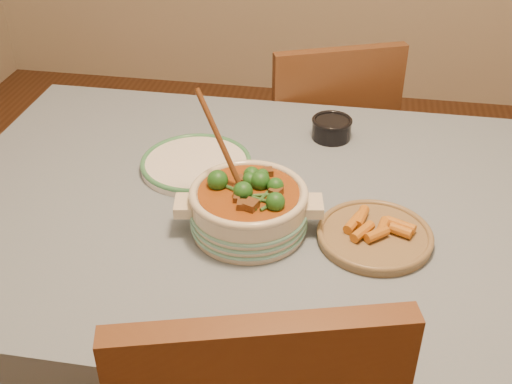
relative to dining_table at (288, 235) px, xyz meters
The scene contains 6 objects.
dining_table is the anchor object (origin of this frame).
stew_casserole 0.21m from the dining_table, 124.98° to the right, with size 0.33×0.29×0.31m.
white_plate 0.30m from the dining_table, 154.27° to the left, with size 0.36×0.36×0.02m.
condiment_bowl 0.37m from the dining_table, 77.77° to the left, with size 0.12×0.12×0.06m.
fried_plate 0.25m from the dining_table, 26.88° to the right, with size 0.25×0.25×0.04m.
chair_far 0.75m from the dining_table, 87.31° to the left, with size 0.55×0.55×0.90m.
Camera 1 is at (0.13, -1.23, 1.63)m, focal length 45.00 mm.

